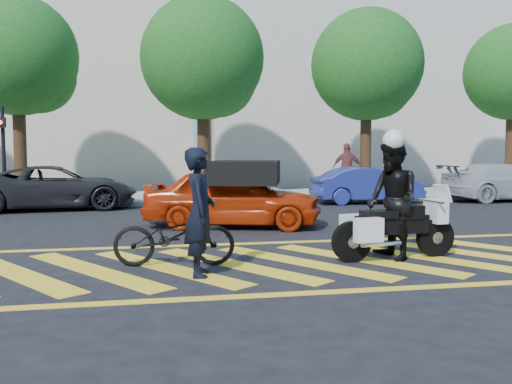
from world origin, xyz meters
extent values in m
plane|color=black|center=(0.00, 0.00, 0.00)|extent=(90.00, 90.00, 0.00)
cube|color=#9E998E|center=(0.00, 12.00, 0.07)|extent=(60.00, 5.00, 0.15)
cube|color=yellow|center=(-3.90, 0.00, 0.00)|extent=(2.43, 3.21, 0.01)
cube|color=yellow|center=(-2.80, 0.00, 0.00)|extent=(2.43, 3.21, 0.01)
cube|color=yellow|center=(-1.70, 0.00, 0.00)|extent=(2.43, 3.21, 0.01)
cube|color=yellow|center=(-0.60, 0.00, 0.00)|extent=(2.43, 3.21, 0.01)
cube|color=yellow|center=(0.50, 0.00, 0.00)|extent=(2.43, 3.21, 0.01)
cube|color=yellow|center=(1.60, 0.00, 0.00)|extent=(2.43, 3.21, 0.01)
cube|color=yellow|center=(2.70, 0.00, 0.00)|extent=(2.43, 3.21, 0.01)
cube|color=yellow|center=(3.80, 0.00, 0.00)|extent=(2.43, 3.21, 0.01)
cube|color=yellow|center=(0.00, -1.90, 0.00)|extent=(12.00, 0.20, 0.01)
cube|color=yellow|center=(0.00, 1.90, 0.00)|extent=(12.00, 0.20, 0.01)
cube|color=beige|center=(-8.00, 21.00, 5.00)|extent=(16.00, 8.00, 10.00)
cube|color=beige|center=(9.00, 21.00, 5.50)|extent=(16.00, 8.00, 11.00)
cylinder|color=black|center=(-6.50, 12.00, 2.00)|extent=(0.44, 0.44, 4.00)
sphere|color=#16541D|center=(-6.50, 12.00, 5.16)|extent=(4.20, 4.20, 4.20)
sphere|color=#16541D|center=(-5.90, 12.30, 4.53)|extent=(2.73, 2.73, 2.73)
cylinder|color=black|center=(0.00, 12.00, 2.00)|extent=(0.44, 0.44, 4.00)
sphere|color=#16541D|center=(0.00, 12.00, 5.26)|extent=(4.60, 4.60, 4.60)
sphere|color=#16541D|center=(0.60, 12.30, 4.58)|extent=(2.99, 2.99, 2.99)
cylinder|color=black|center=(6.50, 12.00, 2.00)|extent=(0.44, 0.44, 4.00)
sphere|color=#16541D|center=(6.50, 12.00, 5.21)|extent=(4.40, 4.40, 4.40)
sphere|color=#16541D|center=(7.10, 12.30, 4.55)|extent=(2.86, 2.86, 2.86)
cylinder|color=black|center=(13.00, 12.00, 2.00)|extent=(0.44, 0.44, 4.00)
cylinder|color=black|center=(-6.50, 9.80, 1.60)|extent=(0.12, 0.12, 3.20)
cube|color=black|center=(-6.50, 9.60, 2.70)|extent=(0.28, 0.18, 0.32)
sphere|color=#FF260C|center=(-6.50, 9.50, 2.70)|extent=(0.14, 0.14, 0.14)
imported|color=black|center=(-1.22, -0.66, 0.94)|extent=(0.53, 0.73, 1.88)
imported|color=black|center=(-1.57, 0.13, 0.50)|extent=(1.98, 0.88, 1.01)
cylinder|color=black|center=(1.32, -0.13, 0.34)|extent=(0.68, 0.21, 0.67)
cylinder|color=silver|center=(1.32, -0.13, 0.34)|extent=(0.22, 0.18, 0.20)
cylinder|color=black|center=(2.91, 0.03, 0.34)|extent=(0.68, 0.21, 0.67)
cylinder|color=silver|center=(2.91, 0.03, 0.34)|extent=(0.22, 0.18, 0.20)
cube|color=black|center=(2.06, -0.05, 0.59)|extent=(1.30, 0.39, 0.31)
cube|color=black|center=(2.37, -0.02, 0.80)|extent=(0.49, 0.35, 0.22)
cube|color=black|center=(1.81, -0.08, 0.78)|extent=(0.59, 0.40, 0.12)
cube|color=silver|center=(2.91, 0.03, 0.80)|extent=(0.27, 0.45, 0.41)
cube|color=silver|center=(1.46, 0.15, 0.56)|extent=(0.47, 0.23, 0.39)
cube|color=silver|center=(1.51, -0.38, 0.56)|extent=(0.47, 0.23, 0.39)
imported|color=black|center=(2.06, -0.05, 1.01)|extent=(0.86, 1.05, 2.02)
imported|color=#BA2B08|center=(0.00, 4.33, 0.72)|extent=(4.51, 2.74, 1.44)
imported|color=black|center=(-4.85, 9.20, 0.68)|extent=(5.14, 2.81, 1.36)
imported|color=silver|center=(0.59, 7.91, 0.58)|extent=(3.51, 1.61, 1.17)
imported|color=navy|center=(5.43, 9.20, 0.63)|extent=(3.82, 1.36, 1.25)
imported|color=#ABAFB3|center=(10.70, 9.07, 0.68)|extent=(4.72, 1.97, 1.36)
imported|color=brown|center=(5.75, 12.02, 1.14)|extent=(1.25, 0.87, 1.97)
camera|label=1|loc=(-1.89, -8.50, 1.84)|focal=38.00mm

